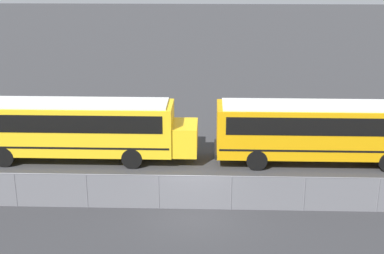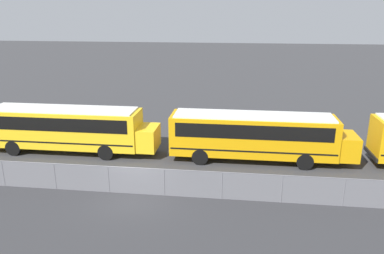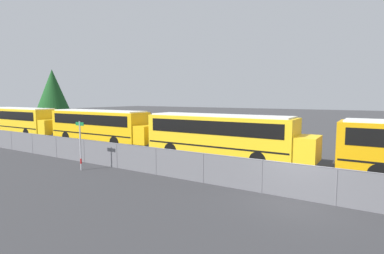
{
  "view_description": "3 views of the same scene",
  "coord_description": "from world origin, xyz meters",
  "px_view_note": "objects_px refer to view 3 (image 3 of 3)",
  "views": [
    {
      "loc": [
        0.57,
        -20.39,
        10.2
      ],
      "look_at": [
        -0.29,
        5.17,
        1.97
      ],
      "focal_mm": 50.0,
      "sensor_mm": 36.0,
      "label": 1
    },
    {
      "loc": [
        5.2,
        -17.6,
        9.39
      ],
      "look_at": [
        2.34,
        5.19,
        2.25
      ],
      "focal_mm": 35.0,
      "sensor_mm": 36.0,
      "label": 2
    },
    {
      "loc": [
        2.77,
        -12.81,
        4.31
      ],
      "look_at": [
        -9.16,
        6.31,
        2.06
      ],
      "focal_mm": 28.0,
      "sensor_mm": 36.0,
      "label": 3
    }
  ],
  "objects_px": {
    "school_bus_0": "(21,119)",
    "school_bus_1": "(100,124)",
    "school_bus_2": "(222,133)",
    "street_sign": "(80,144)",
    "tree_0": "(53,90)"
  },
  "relations": [
    {
      "from": "school_bus_2",
      "to": "street_sign",
      "type": "height_order",
      "value": "school_bus_2"
    },
    {
      "from": "school_bus_0",
      "to": "street_sign",
      "type": "xyz_separation_m",
      "value": [
        19.48,
        -7.1,
        -0.32
      ]
    },
    {
      "from": "school_bus_0",
      "to": "school_bus_1",
      "type": "bearing_deg",
      "value": 1.85
    },
    {
      "from": "school_bus_2",
      "to": "tree_0",
      "type": "bearing_deg",
      "value": 162.14
    },
    {
      "from": "school_bus_0",
      "to": "tree_0",
      "type": "distance_m",
      "value": 17.66
    },
    {
      "from": "school_bus_0",
      "to": "school_bus_2",
      "type": "xyz_separation_m",
      "value": [
        25.22,
        -0.03,
        0.0
      ]
    },
    {
      "from": "street_sign",
      "to": "school_bus_1",
      "type": "bearing_deg",
      "value": 132.51
    },
    {
      "from": "school_bus_0",
      "to": "school_bus_1",
      "type": "height_order",
      "value": "same"
    },
    {
      "from": "school_bus_0",
      "to": "street_sign",
      "type": "distance_m",
      "value": 20.73
    },
    {
      "from": "school_bus_2",
      "to": "street_sign",
      "type": "bearing_deg",
      "value": -129.07
    },
    {
      "from": "school_bus_0",
      "to": "school_bus_1",
      "type": "distance_m",
      "value": 12.6
    },
    {
      "from": "school_bus_1",
      "to": "tree_0",
      "type": "relative_size",
      "value": 1.32
    },
    {
      "from": "school_bus_2",
      "to": "tree_0",
      "type": "xyz_separation_m",
      "value": [
        -37.57,
        12.11,
        3.69
      ]
    },
    {
      "from": "school_bus_2",
      "to": "tree_0",
      "type": "relative_size",
      "value": 1.32
    },
    {
      "from": "school_bus_2",
      "to": "street_sign",
      "type": "distance_m",
      "value": 9.12
    }
  ]
}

